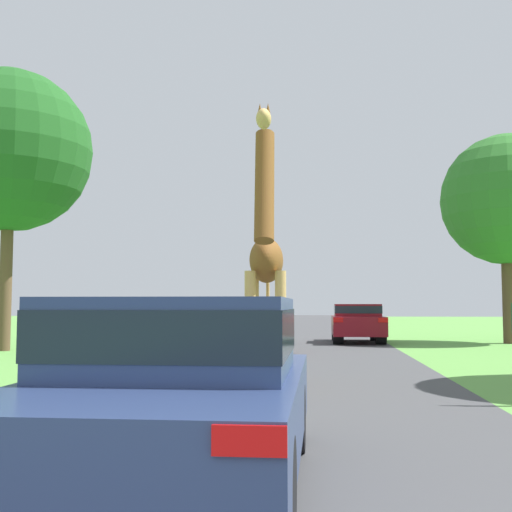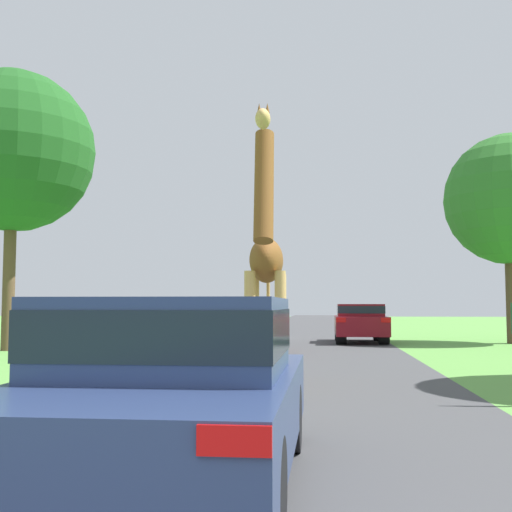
% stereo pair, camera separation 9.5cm
% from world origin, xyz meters
% --- Properties ---
extents(road, '(6.71, 120.00, 0.00)m').
position_xyz_m(road, '(0.00, 30.00, 0.00)').
color(road, '#424244').
rests_on(road, ground).
extents(giraffe_near_road, '(0.82, 2.68, 4.66)m').
position_xyz_m(giraffe_near_road, '(-0.03, 10.37, 2.16)').
color(giraffe_near_road, tan).
rests_on(giraffe_near_road, ground).
extents(car_lead_maroon, '(1.96, 4.14, 1.47)m').
position_xyz_m(car_lead_maroon, '(-0.23, 4.31, 0.78)').
color(car_lead_maroon, navy).
rests_on(car_lead_maroon, ground).
extents(car_queue_right, '(1.78, 4.67, 1.40)m').
position_xyz_m(car_queue_right, '(-2.40, 26.75, 0.76)').
color(car_queue_right, silver).
rests_on(car_queue_right, ground).
extents(car_queue_left, '(1.77, 4.72, 1.46)m').
position_xyz_m(car_queue_left, '(-1.71, 18.48, 0.78)').
color(car_queue_left, '#561914').
rests_on(car_queue_left, ground).
extents(car_far_ahead, '(1.90, 4.06, 1.45)m').
position_xyz_m(car_far_ahead, '(2.30, 23.97, 0.78)').
color(car_far_ahead, maroon).
rests_on(car_far_ahead, ground).
extents(tree_left_edge, '(4.92, 4.92, 7.83)m').
position_xyz_m(tree_left_edge, '(7.93, 23.88, 5.34)').
color(tree_left_edge, brown).
rests_on(tree_left_edge, ground).
extents(tree_centre_back, '(5.16, 5.16, 8.90)m').
position_xyz_m(tree_centre_back, '(-8.89, 18.38, 6.30)').
color(tree_centre_back, brown).
rests_on(tree_centre_back, ground).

